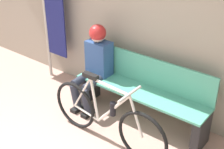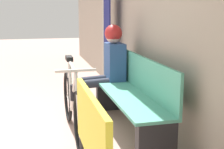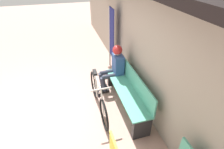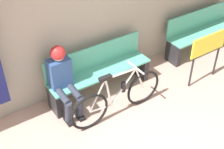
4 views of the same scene
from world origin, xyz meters
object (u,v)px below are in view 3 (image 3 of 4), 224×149
object	(u,v)px
park_bench_near	(128,91)
bicycle	(98,97)
banner_pole	(111,35)
person_seated	(114,65)

from	to	relation	value
park_bench_near	bicycle	size ratio (longest dim) A/B	1.11
banner_pole	bicycle	bearing A→B (deg)	-24.53
park_bench_near	banner_pole	bearing A→B (deg)	176.42
person_seated	banner_pole	bearing A→B (deg)	168.13
park_bench_near	banner_pole	size ratio (longest dim) A/B	1.02
bicycle	person_seated	distance (m)	0.92
park_bench_near	banner_pole	distance (m)	1.88
bicycle	park_bench_near	bearing A→B (deg)	84.51
park_bench_near	person_seated	size ratio (longest dim) A/B	1.54
bicycle	banner_pole	size ratio (longest dim) A/B	0.92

